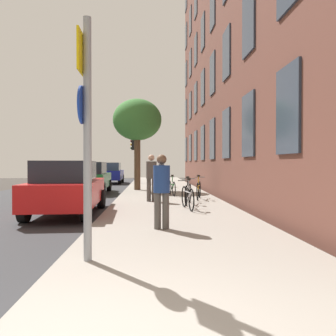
# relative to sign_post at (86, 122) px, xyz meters

# --- Properties ---
(ground_plane) EXTENTS (41.80, 41.80, 0.00)m
(ground_plane) POSITION_rel_sign_post_xyz_m (-1.84, 12.29, -2.16)
(ground_plane) COLOR #332D28
(road_asphalt) EXTENTS (7.00, 38.00, 0.01)m
(road_asphalt) POSITION_rel_sign_post_xyz_m (-3.94, 12.29, -2.16)
(road_asphalt) COLOR #2D2D30
(road_asphalt) RESTS_ON ground
(sidewalk) EXTENTS (4.20, 38.00, 0.12)m
(sidewalk) POSITION_rel_sign_post_xyz_m (1.66, 12.29, -2.10)
(sidewalk) COLOR gray
(sidewalk) RESTS_ON ground
(building_facade) EXTENTS (0.56, 27.00, 16.86)m
(building_facade) POSITION_rel_sign_post_xyz_m (4.25, 11.79, 6.29)
(building_facade) COLOR brown
(building_facade) RESTS_ON ground
(sign_post) EXTENTS (0.16, 0.60, 3.57)m
(sign_post) POSITION_rel_sign_post_xyz_m (0.00, 0.00, 0.00)
(sign_post) COLOR gray
(sign_post) RESTS_ON sidewalk
(traffic_light) EXTENTS (0.43, 0.24, 3.28)m
(traffic_light) POSITION_rel_sign_post_xyz_m (-0.24, 20.68, 0.22)
(traffic_light) COLOR black
(traffic_light) RESTS_ON sidewalk
(tree_near) EXTENTS (2.65, 2.65, 4.95)m
(tree_near) POSITION_rel_sign_post_xyz_m (0.25, 14.01, 1.73)
(tree_near) COLOR brown
(tree_near) RESTS_ON sidewalk
(bicycle_0) EXTENTS (0.42, 1.75, 0.98)m
(bicycle_0) POSITION_rel_sign_post_xyz_m (2.12, 5.73, -1.66)
(bicycle_0) COLOR black
(bicycle_0) RESTS_ON sidewalk
(bicycle_1) EXTENTS (0.54, 1.63, 0.98)m
(bicycle_1) POSITION_rel_sign_post_xyz_m (2.30, 7.22, -1.66)
(bicycle_1) COLOR black
(bicycle_1) RESTS_ON sidewalk
(bicycle_2) EXTENTS (0.52, 1.65, 0.98)m
(bicycle_2) POSITION_rel_sign_post_xyz_m (2.90, 8.83, -1.66)
(bicycle_2) COLOR black
(bicycle_2) RESTS_ON sidewalk
(bicycle_3) EXTENTS (0.42, 1.59, 0.93)m
(bicycle_3) POSITION_rel_sign_post_xyz_m (1.93, 10.58, -1.68)
(bicycle_3) COLOR black
(bicycle_3) RESTS_ON sidewalk
(pedestrian_0) EXTENTS (0.51, 0.51, 1.63)m
(pedestrian_0) POSITION_rel_sign_post_xyz_m (1.19, 2.44, -1.11)
(pedestrian_0) COLOR #4C4742
(pedestrian_0) RESTS_ON sidewalk
(pedestrian_1) EXTENTS (0.53, 0.53, 1.77)m
(pedestrian_1) POSITION_rel_sign_post_xyz_m (0.99, 8.07, -1.03)
(pedestrian_1) COLOR #4C4742
(pedestrian_1) RESTS_ON sidewalk
(pedestrian_2) EXTENTS (0.50, 0.50, 1.62)m
(pedestrian_2) POSITION_rel_sign_post_xyz_m (1.67, 16.87, -1.12)
(pedestrian_2) COLOR maroon
(pedestrian_2) RESTS_ON sidewalk
(car_0) EXTENTS (1.96, 4.55, 1.62)m
(car_0) POSITION_rel_sign_post_xyz_m (-1.54, 5.49, -1.32)
(car_0) COLOR red
(car_0) RESTS_ON road_asphalt
(car_1) EXTENTS (1.94, 4.18, 1.62)m
(car_1) POSITION_rel_sign_post_xyz_m (-2.20, 13.18, -1.32)
(car_1) COLOR #19662D
(car_1) RESTS_ON road_asphalt
(car_2) EXTENTS (1.95, 4.09, 1.62)m
(car_2) POSITION_rel_sign_post_xyz_m (-2.16, 22.15, -1.32)
(car_2) COLOR navy
(car_2) RESTS_ON road_asphalt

